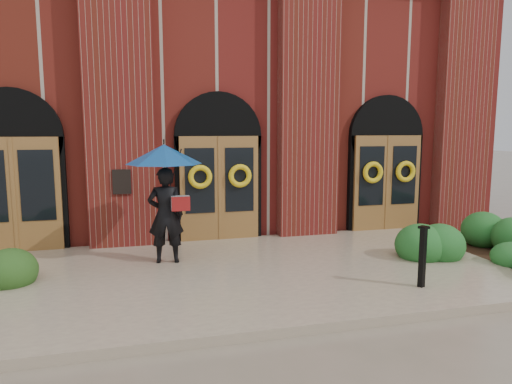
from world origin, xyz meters
name	(u,v)px	position (x,y,z in m)	size (l,w,h in m)	color
ground	(246,280)	(0.00, 0.00, 0.00)	(90.00, 90.00, 0.00)	gray
landing	(244,273)	(0.00, 0.15, 0.07)	(10.00, 5.30, 0.15)	tan
church_building	(189,110)	(0.00, 8.78, 3.50)	(16.20, 12.53, 7.00)	#5E1714
man_with_umbrella	(165,180)	(-1.38, 1.04, 1.81)	(1.65, 1.65, 2.37)	black
metal_post	(423,255)	(2.70, -1.54, 0.70)	(0.18, 0.18, 1.05)	black
hedge_wall_right	(464,236)	(5.20, 0.50, 0.41)	(3.18, 1.27, 0.82)	#1F5821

